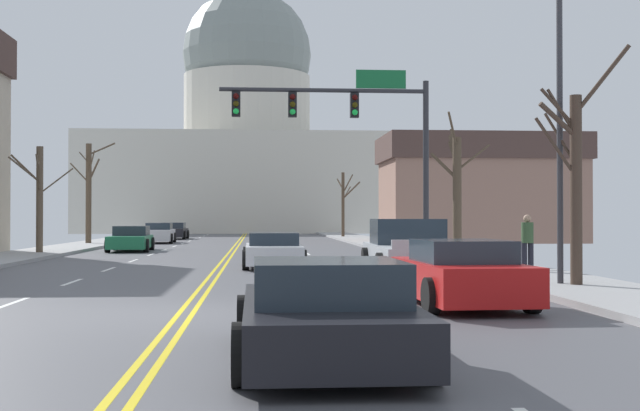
% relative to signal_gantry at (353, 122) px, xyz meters
% --- Properties ---
extents(ground, '(20.00, 180.00, 0.20)m').
position_rel_signal_gantry_xyz_m(ground, '(-4.82, -16.43, -5.24)').
color(ground, '#505055').
extents(signal_gantry, '(7.91, 0.41, 7.10)m').
position_rel_signal_gantry_xyz_m(signal_gantry, '(0.00, 0.00, 0.00)').
color(signal_gantry, '#28282D').
rests_on(signal_gantry, ground).
extents(street_lamp_right, '(2.20, 0.24, 8.35)m').
position_rel_signal_gantry_xyz_m(street_lamp_right, '(3.11, -12.31, -0.22)').
color(street_lamp_right, '#333338').
rests_on(street_lamp_right, ground).
extents(capitol_building, '(34.62, 23.72, 29.96)m').
position_rel_signal_gantry_xyz_m(capitol_building, '(-4.82, 63.50, 4.52)').
color(capitol_building, beige).
rests_on(capitol_building, ground).
extents(sedan_near_00, '(2.04, 4.58, 1.15)m').
position_rel_signal_gantry_xyz_m(sedan_near_00, '(-3.07, -3.50, -4.71)').
color(sedan_near_00, silver).
rests_on(sedan_near_00, ground).
extents(pickup_truck_near_01, '(2.40, 5.76, 1.62)m').
position_rel_signal_gantry_xyz_m(pickup_truck_near_01, '(0.49, -9.06, -4.55)').
color(pickup_truck_near_01, '#ADB2B7').
rests_on(pickup_truck_near_01, ground).
extents(sedan_near_02, '(2.12, 4.29, 1.24)m').
position_rel_signal_gantry_xyz_m(sedan_near_02, '(0.21, -15.66, -4.68)').
color(sedan_near_02, '#B71414').
rests_on(sedan_near_02, ground).
extents(sedan_near_03, '(2.10, 4.56, 1.18)m').
position_rel_signal_gantry_xyz_m(sedan_near_03, '(-2.81, -21.42, -4.72)').
color(sedan_near_03, black).
rests_on(sedan_near_03, ground).
extents(sedan_oncoming_00, '(2.13, 4.56, 1.23)m').
position_rel_signal_gantry_xyz_m(sedan_oncoming_00, '(-9.78, 10.04, -4.69)').
color(sedan_oncoming_00, '#1E7247').
rests_on(sedan_oncoming_00, ground).
extents(sedan_oncoming_01, '(2.04, 4.58, 1.29)m').
position_rel_signal_gantry_xyz_m(sedan_oncoming_01, '(-9.90, 22.70, -4.65)').
color(sedan_oncoming_01, silver).
rests_on(sedan_oncoming_01, ground).
extents(sedan_oncoming_02, '(2.13, 4.66, 1.25)m').
position_rel_signal_gantry_xyz_m(sedan_oncoming_02, '(-9.98, 32.41, -4.68)').
color(sedan_oncoming_02, black).
rests_on(sedan_oncoming_02, ground).
extents(flank_building_01, '(12.97, 7.50, 7.03)m').
position_rel_signal_gantry_xyz_m(flank_building_01, '(11.11, 22.96, -1.69)').
color(flank_building_01, '#8C6656').
rests_on(flank_building_01, ground).
extents(bare_tree_00, '(1.79, 2.28, 5.05)m').
position_rel_signal_gantry_xyz_m(bare_tree_00, '(3.18, 33.98, -2.35)').
color(bare_tree_00, '#4C3D2D').
rests_on(bare_tree_00, ground).
extents(bare_tree_01, '(2.42, 2.15, 5.99)m').
position_rel_signal_gantry_xyz_m(bare_tree_01, '(-13.53, 18.69, -2.02)').
color(bare_tree_01, '#4C3D2D').
rests_on(bare_tree_01, ground).
extents(bare_tree_02, '(2.00, 2.02, 4.94)m').
position_rel_signal_gantry_xyz_m(bare_tree_02, '(3.01, -3.84, -2.72)').
color(bare_tree_02, '#4C3D2D').
rests_on(bare_tree_02, ground).
extents(bare_tree_03, '(2.69, 2.15, 4.60)m').
position_rel_signal_gantry_xyz_m(bare_tree_03, '(-13.07, 5.78, -2.65)').
color(bare_tree_03, brown).
rests_on(bare_tree_03, ground).
extents(bare_tree_04, '(1.99, 1.38, 5.36)m').
position_rel_signal_gantry_xyz_m(bare_tree_04, '(3.60, -12.67, -2.68)').
color(bare_tree_04, '#423328').
rests_on(bare_tree_04, ground).
extents(pedestrian_00, '(0.35, 0.34, 1.60)m').
position_rel_signal_gantry_xyz_m(pedestrian_00, '(4.03, -8.02, -4.24)').
color(pedestrian_00, black).
rests_on(pedestrian_00, ground).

